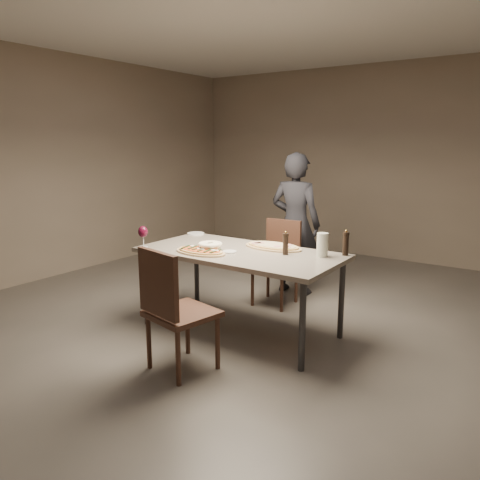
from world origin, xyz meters
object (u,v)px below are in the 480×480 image
Objects in this scene: carafe at (322,245)px; chair_far at (279,257)px; ham_pizza at (273,246)px; diner at (295,224)px; bread_basket at (210,246)px; zucchini_pizza at (201,251)px; pepper_mill_left at (286,244)px; dining_table at (240,257)px; chair_near at (172,305)px.

chair_far is (-0.80, 0.66, -0.35)m from carafe.
ham_pizza is 1.07m from diner.
chair_far reaches higher than bread_basket.
carafe reaches higher than zucchini_pizza.
carafe is (0.29, 0.11, 0.00)m from pepper_mill_left.
dining_table is at bearing 94.39° from chair_far.
bread_basket is (-0.40, -0.42, 0.03)m from ham_pizza.
dining_table is 1.31m from diner.
bread_basket is 1.07× the size of carafe.
dining_table is at bearing -161.65° from carafe.
carafe is at bearing 7.68° from ham_pizza.
dining_table is 3.62× the size of zucchini_pizza.
ham_pizza is at bearing 46.78° from bread_basket.
pepper_mill_left is 1.15m from chair_near.
carafe is at bearing 22.72° from bread_basket.
diner is (-0.03, 0.41, 0.30)m from chair_far.
dining_table is 8.32× the size of bread_basket.
zucchini_pizza is at bearing -116.00° from ham_pizza.
dining_table is 0.36m from zucchini_pizza.
chair_near is (0.26, -0.79, -0.26)m from bread_basket.
pepper_mill_left reaches higher than dining_table.
bread_basket reaches higher than ham_pizza.
carafe is 0.23× the size of chair_far.
diner reaches higher than ham_pizza.
zucchini_pizza is 0.67m from ham_pizza.
ham_pizza is at bearing 94.87° from chair_near.
diner is (0.10, 1.55, 0.03)m from zucchini_pizza.
bread_basket is 0.24× the size of chair_far.
diner is (-0.18, 2.23, 0.26)m from chair_near.
pepper_mill_left is at bearing 110.17° from diner.
chair_near is at bearing -71.57° from bread_basket.
ham_pizza is 0.63× the size of chair_far.
diner is at bearing 114.32° from pepper_mill_left.
chair_far is at bearing 128.11° from ham_pizza.
chair_near is (-0.35, -1.05, -0.31)m from pepper_mill_left.
pepper_mill_left is (0.22, -0.16, 0.08)m from ham_pizza.
carafe is at bearing 123.50° from diner.
carafe is 1.09m from chair_far.
diner is at bearing 127.64° from carafe.
diner is at bearing 105.92° from chair_near.
diner is at bearing -89.21° from chair_far.
bread_basket reaches higher than dining_table.
pepper_mill_left is at bearing 23.24° from bread_basket.
diner is at bearing 86.91° from bread_basket.
chair_far is 0.56× the size of diner.
ham_pizza reaches higher than dining_table.
chair_near is at bearing -87.19° from dining_table.
bread_basket is at bearing 80.45° from zucchini_pizza.
chair_far is (0.10, 1.04, -0.30)m from bread_basket.
diner reaches higher than carafe.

